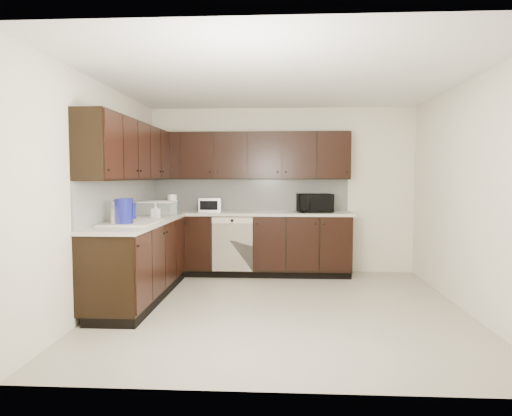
{
  "coord_description": "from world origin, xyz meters",
  "views": [
    {
      "loc": [
        -0.0,
        -5.0,
        1.47
      ],
      "look_at": [
        -0.32,
        0.6,
        1.08
      ],
      "focal_mm": 32.0,
      "sensor_mm": 36.0,
      "label": 1
    }
  ],
  "objects": [
    {
      "name": "paper_towel_roll",
      "position": [
        -1.55,
        1.35,
        1.07
      ],
      "size": [
        0.14,
        0.14,
        0.27
      ],
      "primitive_type": "cylinder",
      "rotation": [
        0.0,
        0.0,
        0.14
      ],
      "color": "white",
      "rests_on": "countertop"
    },
    {
      "name": "lower_cabinets",
      "position": [
        -1.01,
        1.11,
        0.41
      ],
      "size": [
        3.0,
        2.8,
        0.9
      ],
      "color": "black",
      "rests_on": "floor"
    },
    {
      "name": "teal_tumbler",
      "position": [
        -1.51,
        1.35,
        1.03
      ],
      "size": [
        0.08,
        0.08,
        0.18
      ],
      "primitive_type": "cylinder",
      "rotation": [
        0.0,
        0.0,
        0.01
      ],
      "color": "#0D9280",
      "rests_on": "countertop"
    },
    {
      "name": "soap_bottle_b",
      "position": [
        -1.8,
        -0.19,
        1.06
      ],
      "size": [
        0.1,
        0.1,
        0.24
      ],
      "primitive_type": "imported",
      "rotation": [
        0.0,
        0.0,
        -0.1
      ],
      "color": "gray",
      "rests_on": "countertop"
    },
    {
      "name": "wall_front",
      "position": [
        0.0,
        -2.0,
        1.25
      ],
      "size": [
        4.0,
        0.02,
        2.5
      ],
      "primitive_type": "cube",
      "color": "beige",
      "rests_on": "floor"
    },
    {
      "name": "countertop",
      "position": [
        -1.01,
        1.11,
        0.92
      ],
      "size": [
        3.03,
        2.83,
        0.04
      ],
      "color": "beige",
      "rests_on": "lower_cabinets"
    },
    {
      "name": "wall_right",
      "position": [
        2.0,
        0.0,
        1.25
      ],
      "size": [
        0.02,
        4.0,
        2.5
      ],
      "primitive_type": "cube",
      "color": "beige",
      "rests_on": "floor"
    },
    {
      "name": "storage_bin",
      "position": [
        -1.69,
        1.06,
        1.03
      ],
      "size": [
        0.48,
        0.37,
        0.18
      ],
      "primitive_type": "cube",
      "rotation": [
        0.0,
        0.0,
        -0.04
      ],
      "color": "white",
      "rests_on": "countertop"
    },
    {
      "name": "soap_bottle_a",
      "position": [
        -1.55,
        0.5,
        1.04
      ],
      "size": [
        0.1,
        0.11,
        0.19
      ],
      "primitive_type": "imported",
      "rotation": [
        0.0,
        0.0,
        -0.22
      ],
      "color": "gray",
      "rests_on": "countertop"
    },
    {
      "name": "sink",
      "position": [
        -1.68,
        -0.01,
        0.88
      ],
      "size": [
        0.54,
        0.82,
        0.42
      ],
      "color": "beige",
      "rests_on": "countertop"
    },
    {
      "name": "wall_back",
      "position": [
        0.0,
        2.0,
        1.25
      ],
      "size": [
        4.0,
        0.02,
        2.5
      ],
      "primitive_type": "cube",
      "color": "beige",
      "rests_on": "floor"
    },
    {
      "name": "backsplash",
      "position": [
        -1.22,
        1.32,
        1.18
      ],
      "size": [
        3.0,
        2.8,
        0.48
      ],
      "color": "beige",
      "rests_on": "countertop"
    },
    {
      "name": "floor",
      "position": [
        0.0,
        0.0,
        0.0
      ],
      "size": [
        4.0,
        4.0,
        0.0
      ],
      "primitive_type": "plane",
      "color": "#AAA18D",
      "rests_on": "ground"
    },
    {
      "name": "blue_pitcher",
      "position": [
        -1.7,
        -0.2,
        1.08
      ],
      "size": [
        0.21,
        0.21,
        0.29
      ],
      "primitive_type": "cylinder",
      "rotation": [
        0.0,
        0.0,
        0.12
      ],
      "color": "#10179A",
      "rests_on": "countertop"
    },
    {
      "name": "microwave",
      "position": [
        0.48,
        1.67,
        1.08
      ],
      "size": [
        0.54,
        0.41,
        0.27
      ],
      "primitive_type": "imported",
      "rotation": [
        0.0,
        0.0,
        0.17
      ],
      "color": "black",
      "rests_on": "countertop"
    },
    {
      "name": "dishwasher",
      "position": [
        -0.7,
        1.41,
        0.55
      ],
      "size": [
        0.58,
        0.04,
        0.78
      ],
      "color": "beige",
      "rests_on": "lower_cabinets"
    },
    {
      "name": "upper_cabinets",
      "position": [
        -1.1,
        1.2,
        1.77
      ],
      "size": [
        3.0,
        2.8,
        0.7
      ],
      "color": "black",
      "rests_on": "wall_back"
    },
    {
      "name": "toaster_oven",
      "position": [
        -1.06,
        1.71,
        1.04
      ],
      "size": [
        0.35,
        0.27,
        0.21
      ],
      "primitive_type": "cube",
      "rotation": [
        0.0,
        0.0,
        0.08
      ],
      "color": "#BCBCBE",
      "rests_on": "countertop"
    },
    {
      "name": "ceiling",
      "position": [
        0.0,
        0.0,
        2.5
      ],
      "size": [
        4.0,
        4.0,
        0.0
      ],
      "primitive_type": "plane",
      "rotation": [
        3.14,
        0.0,
        0.0
      ],
      "color": "white",
      "rests_on": "wall_back"
    },
    {
      "name": "wall_left",
      "position": [
        -2.0,
        0.0,
        1.25
      ],
      "size": [
        0.02,
        4.0,
        2.5
      ],
      "primitive_type": "cube",
      "color": "beige",
      "rests_on": "floor"
    }
  ]
}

